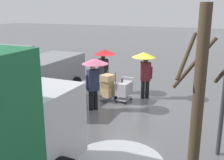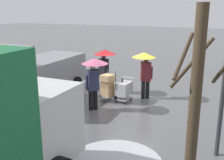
# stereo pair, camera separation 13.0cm
# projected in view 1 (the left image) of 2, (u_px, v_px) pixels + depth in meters

# --- Properties ---
(ground_plane) EXTENTS (90.00, 90.00, 0.00)m
(ground_plane) POSITION_uv_depth(u_px,v_px,m) (128.00, 102.00, 12.07)
(ground_plane) COLOR #5B5B5E
(slush_patch_under_van) EXTENTS (2.80, 2.80, 0.01)m
(slush_patch_under_van) POSITION_uv_depth(u_px,v_px,m) (97.00, 87.00, 14.32)
(slush_patch_under_van) COLOR #999BA0
(slush_patch_under_van) RESTS_ON ground
(slush_patch_far_side) EXTENTS (1.46, 1.46, 0.01)m
(slush_patch_far_side) POSITION_uv_depth(u_px,v_px,m) (115.00, 97.00, 12.70)
(slush_patch_far_side) COLOR #999BA0
(slush_patch_far_side) RESTS_ON ground
(cargo_van_parked_right) EXTENTS (2.29, 5.38, 2.60)m
(cargo_van_parked_right) POSITION_uv_depth(u_px,v_px,m) (34.00, 74.00, 12.05)
(cargo_van_parked_right) COLOR gray
(cargo_van_parked_right) RESTS_ON ground
(shopping_cart_vendor) EXTENTS (0.64, 0.87, 1.04)m
(shopping_cart_vendor) POSITION_uv_depth(u_px,v_px,m) (124.00, 89.00, 11.98)
(shopping_cart_vendor) COLOR #B2B2B7
(shopping_cart_vendor) RESTS_ON ground
(hand_dolly_boxes) EXTENTS (0.68, 0.81, 1.32)m
(hand_dolly_boxes) POSITION_uv_depth(u_px,v_px,m) (107.00, 86.00, 12.04)
(hand_dolly_boxes) COLOR #515156
(hand_dolly_boxes) RESTS_ON ground
(pedestrian_pink_side) EXTENTS (1.04, 1.04, 2.15)m
(pedestrian_pink_side) POSITION_uv_depth(u_px,v_px,m) (94.00, 72.00, 10.79)
(pedestrian_pink_side) COLOR black
(pedestrian_pink_side) RESTS_ON ground
(pedestrian_black_side) EXTENTS (1.04, 1.04, 2.15)m
(pedestrian_black_side) POSITION_uv_depth(u_px,v_px,m) (104.00, 61.00, 12.97)
(pedestrian_black_side) COLOR black
(pedestrian_black_side) RESTS_ON ground
(pedestrian_white_side) EXTENTS (1.04, 1.04, 2.15)m
(pedestrian_white_side) POSITION_uv_depth(u_px,v_px,m) (145.00, 64.00, 12.19)
(pedestrian_white_side) COLOR black
(pedestrian_white_side) RESTS_ON ground
(bare_tree_near) EXTENTS (1.16, 0.92, 4.14)m
(bare_tree_near) POSITION_uv_depth(u_px,v_px,m) (198.00, 104.00, 5.60)
(bare_tree_near) COLOR #423323
(bare_tree_near) RESTS_ON ground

